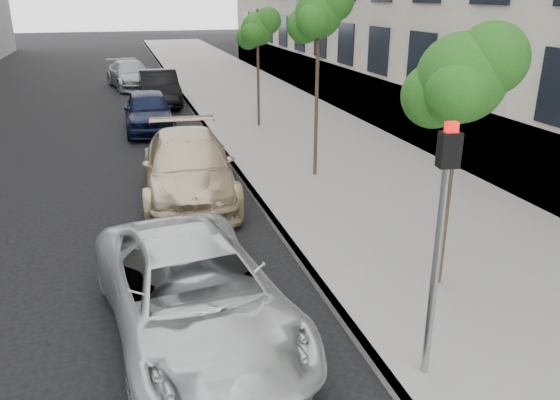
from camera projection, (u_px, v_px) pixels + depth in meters
name	position (u px, v px, depth m)	size (l,w,h in m)	color
ground	(292.00, 373.00, 7.60)	(160.00, 160.00, 0.00)	black
sidewalk	(236.00, 89.00, 30.26)	(6.40, 72.00, 0.14)	gray
curb	(179.00, 91.00, 29.44)	(0.15, 72.00, 0.14)	#9E9B93
tree_near	(463.00, 78.00, 8.48)	(1.74, 1.54, 4.45)	#38281C
tree_mid	(320.00, 14.00, 14.06)	(1.61, 1.41, 5.14)	#38281C
tree_far	(258.00, 29.00, 20.15)	(1.59, 1.39, 4.40)	#38281C
signal_pole	(440.00, 227.00, 6.67)	(0.26, 0.21, 3.44)	#939699
minivan	(194.00, 294.00, 8.18)	(2.43, 5.27, 1.46)	silver
suv	(188.00, 167.00, 13.99)	(2.26, 5.55, 1.61)	beige
sedan_blue	(149.00, 111.00, 20.94)	(1.81, 4.50, 1.53)	black
sedan_black	(159.00, 88.00, 25.88)	(1.69, 4.86, 1.60)	black
sedan_rear	(131.00, 75.00, 30.62)	(2.08, 5.12, 1.48)	#919298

